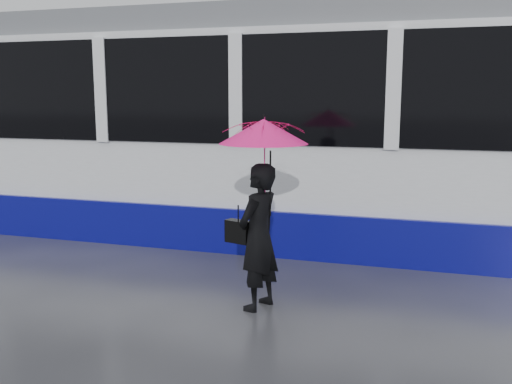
% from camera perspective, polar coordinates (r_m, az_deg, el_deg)
% --- Properties ---
extents(ground, '(90.00, 90.00, 0.00)m').
position_cam_1_polar(ground, '(6.61, -3.80, -9.20)').
color(ground, '#28282D').
rests_on(ground, ground).
extents(rails, '(34.00, 1.51, 0.02)m').
position_cam_1_polar(rails, '(8.90, 1.95, -4.17)').
color(rails, '#3F3D38').
rests_on(rails, ground).
extents(tram, '(26.00, 2.56, 3.35)m').
position_cam_1_polar(tram, '(10.26, -18.55, 6.38)').
color(tram, white).
rests_on(tram, ground).
extents(woman, '(0.49, 0.62, 1.48)m').
position_cam_1_polar(woman, '(5.70, 0.25, -4.51)').
color(woman, black).
rests_on(woman, ground).
extents(umbrella, '(1.08, 1.08, 1.00)m').
position_cam_1_polar(umbrella, '(5.53, 0.76, 4.34)').
color(umbrella, '#F41453').
rests_on(umbrella, ground).
extents(handbag, '(0.29, 0.19, 0.41)m').
position_cam_1_polar(handbag, '(5.77, -1.78, -3.96)').
color(handbag, black).
rests_on(handbag, ground).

